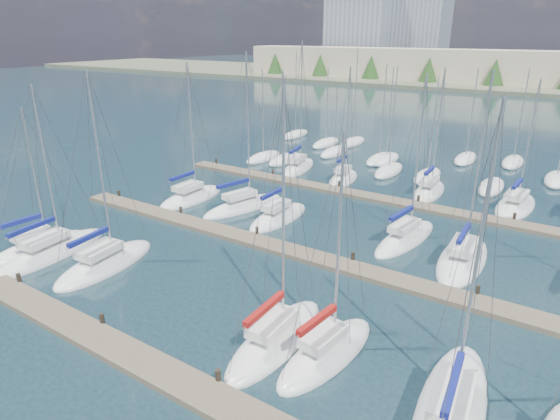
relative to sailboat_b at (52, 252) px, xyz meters
The scene contains 21 objects.
ground 55.33m from the sailboat_b, 74.86° to the left, with size 400.00×400.00×0.00m, color #1E353D.
dock_near 15.15m from the sailboat_b, 17.59° to the right, with size 44.00×1.93×1.10m.
dock_mid 17.25m from the sailboat_b, 33.11° to the left, with size 44.00×1.93×1.10m.
dock_far 27.52m from the sailboat_b, 58.33° to the left, with size 44.00×1.93×1.10m.
sailboat_b is the anchor object (origin of this frame).
sailboat_f 27.51m from the sailboat_b, ahead, with size 3.45×9.71×13.49m.
sailboat_c 4.75m from the sailboat_b, 11.28° to the left, with size 3.83×8.34×13.47m.
sailboat_j 17.34m from the sailboat_b, 55.72° to the left, with size 2.69×7.51×12.73m.
sailboat_i 15.89m from the sailboat_b, 69.01° to the left, with size 4.53×8.92×14.02m.
sailboat_l 28.69m from the sailboat_b, 30.99° to the left, with size 3.23×9.00×13.39m.
sailboat_n 28.53m from the sailboat_b, 83.47° to the left, with size 4.04×8.48×14.67m.
sailboat_o 28.81m from the sailboat_b, 70.75° to the left, with size 3.18×6.67×12.33m.
sailboat_h 14.01m from the sailboat_b, 89.45° to the left, with size 3.04×7.76×13.05m.
sailboat_a 1.42m from the sailboat_b, behind, with size 2.82×7.53×10.84m.
sailboat_d 18.84m from the sailboat_b, ahead, with size 2.78×8.21×13.35m.
sailboat_q 38.35m from the sailboat_b, 47.27° to the left, with size 3.47×8.32×11.85m.
sailboat_p 33.45m from the sailboat_b, 56.69° to the left, with size 2.69×7.32×12.48m.
sailboat_e 21.52m from the sailboat_b, ahead, with size 3.16×7.40×11.68m.
sailboat_k 25.71m from the sailboat_b, 38.39° to the left, with size 3.38×8.67×12.90m.
distant_boats 38.52m from the sailboat_b, 74.79° to the left, with size 36.93×20.75×13.30m.
shoreline 143.37m from the sailboat_b, 89.54° to the left, with size 400.00×60.00×38.00m.
Camera 1 is at (15.40, -9.53, 14.73)m, focal length 30.00 mm.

